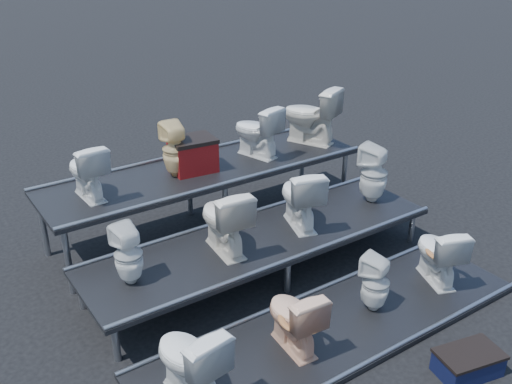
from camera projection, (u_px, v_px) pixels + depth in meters
ground at (263, 271)px, 6.69m from camera, size 80.00×80.00×0.00m
tier_front at (336, 328)px, 5.71m from camera, size 4.20×1.20×0.06m
tier_mid at (263, 254)px, 6.60m from camera, size 4.20×1.20×0.46m
tier_back at (206, 198)px, 7.49m from camera, size 4.20×1.20×0.86m
toilet_0 at (189, 360)px, 4.70m from camera, size 0.51×0.78×0.74m
toilet_1 at (294, 317)px, 5.27m from camera, size 0.43×0.69×0.67m
toilet_2 at (376, 283)px, 5.82m from camera, size 0.36×0.36×0.63m
toilet_3 at (438, 253)px, 6.29m from camera, size 0.61×0.77×0.69m
toilet_4 at (128, 255)px, 5.55m from camera, size 0.30×0.31×0.62m
toilet_5 at (224, 219)px, 6.08m from camera, size 0.50×0.78×0.76m
toilet_6 at (300, 197)px, 6.61m from camera, size 0.61×0.81×0.74m
toilet_7 at (374, 173)px, 7.21m from camera, size 0.44×0.44×0.76m
toilet_8 at (87, 171)px, 6.40m from camera, size 0.39×0.65×0.65m
toilet_9 at (175, 150)px, 6.95m from camera, size 0.33×0.33×0.69m
toilet_10 at (257, 131)px, 7.56m from camera, size 0.56×0.77×0.70m
toilet_11 at (310, 115)px, 8.00m from camera, size 0.75×0.91×0.81m
red_crate at (193, 156)px, 7.16m from camera, size 0.57×0.48×0.38m
step_stool at (468, 364)px, 5.13m from camera, size 0.62×0.45×0.20m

